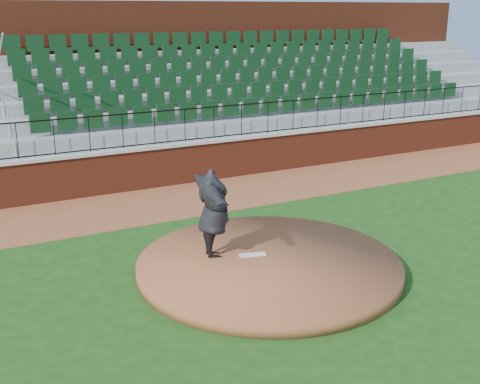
# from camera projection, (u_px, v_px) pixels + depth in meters

# --- Properties ---
(ground) EXTENTS (90.00, 90.00, 0.00)m
(ground) POSITION_uv_depth(u_px,v_px,m) (273.00, 270.00, 12.52)
(ground) COLOR #183E11
(ground) RESTS_ON ground
(warning_track) EXTENTS (34.00, 3.20, 0.01)m
(warning_track) POSITION_uv_depth(u_px,v_px,m) (177.00, 200.00, 17.10)
(warning_track) COLOR brown
(warning_track) RESTS_ON ground
(field_wall) EXTENTS (34.00, 0.35, 1.20)m
(field_wall) POSITION_uv_depth(u_px,v_px,m) (156.00, 167.00, 18.28)
(field_wall) COLOR maroon
(field_wall) RESTS_ON ground
(wall_cap) EXTENTS (34.00, 0.45, 0.10)m
(wall_cap) POSITION_uv_depth(u_px,v_px,m) (155.00, 146.00, 18.09)
(wall_cap) COLOR #B7B7B7
(wall_cap) RESTS_ON field_wall
(wall_railing) EXTENTS (34.00, 0.05, 1.00)m
(wall_railing) POSITION_uv_depth(u_px,v_px,m) (155.00, 128.00, 17.93)
(wall_railing) COLOR black
(wall_railing) RESTS_ON wall_cap
(seating_stands) EXTENTS (34.00, 5.10, 4.60)m
(seating_stands) POSITION_uv_depth(u_px,v_px,m) (126.00, 100.00, 20.09)
(seating_stands) COLOR gray
(seating_stands) RESTS_ON ground
(concourse_wall) EXTENTS (34.00, 0.50, 5.50)m
(concourse_wall) POSITION_uv_depth(u_px,v_px,m) (103.00, 78.00, 22.34)
(concourse_wall) COLOR maroon
(concourse_wall) RESTS_ON ground
(pitchers_mound) EXTENTS (5.45, 5.45, 0.25)m
(pitchers_mound) POSITION_uv_depth(u_px,v_px,m) (269.00, 265.00, 12.45)
(pitchers_mound) COLOR brown
(pitchers_mound) RESTS_ON ground
(pitching_rubber) EXTENTS (0.58, 0.28, 0.04)m
(pitching_rubber) POSITION_uv_depth(u_px,v_px,m) (253.00, 255.00, 12.63)
(pitching_rubber) COLOR white
(pitching_rubber) RESTS_ON pitchers_mound
(pitcher) EXTENTS (1.09, 2.41, 1.89)m
(pitcher) POSITION_uv_depth(u_px,v_px,m) (213.00, 213.00, 12.36)
(pitcher) COLOR black
(pitcher) RESTS_ON pitchers_mound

